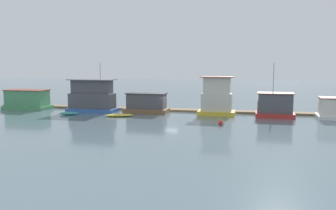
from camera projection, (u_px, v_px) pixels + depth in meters
The scene contains 12 objects.
ground_plane at pixel (170, 114), 54.88m from camera, with size 200.00×200.00×0.00m, color slate.
dock_walkway at pixel (174, 110), 58.03m from camera, with size 59.60×2.11×0.30m, color #846B4C.
houseboat_green at pixel (27, 100), 59.99m from camera, with size 7.18×3.71×3.15m.
houseboat_blue at pixel (92, 97), 56.91m from camera, with size 7.47×3.23×7.42m.
houseboat_brown at pixel (147, 104), 55.72m from camera, with size 6.47×3.24×2.98m.
houseboat_yellow at pixel (217, 99), 53.33m from camera, with size 5.22×3.22×5.51m.
houseboat_red at pixel (275, 106), 51.40m from camera, with size 5.17×3.30×7.44m.
dinghy_teal at pixel (69, 113), 53.63m from camera, with size 2.97×1.85×0.44m.
dinghy_yellow at pixel (119, 115), 52.09m from camera, with size 4.20×2.65×0.37m.
mooring_post_far_left at pixel (272, 108), 53.37m from camera, with size 0.25×0.25×1.99m, color brown.
mooring_post_far_right at pixel (258, 108), 53.81m from camera, with size 0.20×0.20×2.05m, color brown.
buoy_red at pixel (221, 123), 45.16m from camera, with size 0.57×0.57×0.57m, color red.
Camera 1 is at (12.13, -52.98, 7.67)m, focal length 40.00 mm.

